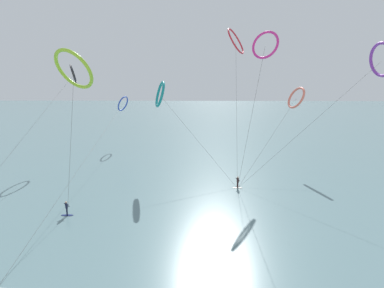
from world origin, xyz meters
TOP-DOWN VIEW (x-y plane):
  - sea_water at (0.00, 104.60)m, footprint 400.00×200.00m
  - surfer_ivory at (6.15, 30.35)m, footprint 1.40×0.64m
  - surfer_navy at (-14.12, 21.60)m, footprint 1.40×0.72m
  - kite_magenta at (7.81, 25.31)m, footprint 3.22×6.45m
  - kite_crimson at (6.90, 43.95)m, footprint 4.52×16.45m
  - kite_violet at (23.73, 30.51)m, footprint 18.46×4.56m
  - kite_cobalt at (-16.93, 57.03)m, footprint 4.34×49.42m
  - kite_charcoal at (-23.96, 48.39)m, footprint 4.07×40.11m
  - kite_lime at (-13.10, 24.38)m, footprint 5.71×5.22m
  - kite_teal at (-5.65, 38.40)m, footprint 13.22×10.38m
  - kite_coral at (17.78, 43.36)m, footprint 13.16×15.29m

SIDE VIEW (x-z plane):
  - sea_water at x=0.00m, z-range 0.00..0.08m
  - surfer_ivory at x=6.15m, z-range -0.03..1.67m
  - surfer_navy at x=-14.12m, z-range -0.03..1.67m
  - kite_cobalt at x=-16.93m, z-range 3.94..15.45m
  - kite_coral at x=17.78m, z-range 4.98..18.87m
  - kite_teal at x=-5.65m, z-range 5.30..20.23m
  - kite_charcoal at x=-23.96m, z-range 7.02..25.08m
  - kite_lime at x=-13.10m, z-range 6.94..25.23m
  - kite_violet at x=23.73m, z-range 7.61..27.32m
  - kite_magenta at x=7.81m, z-range 8.53..28.75m
  - kite_crimson at x=6.90m, z-range 9.62..33.38m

